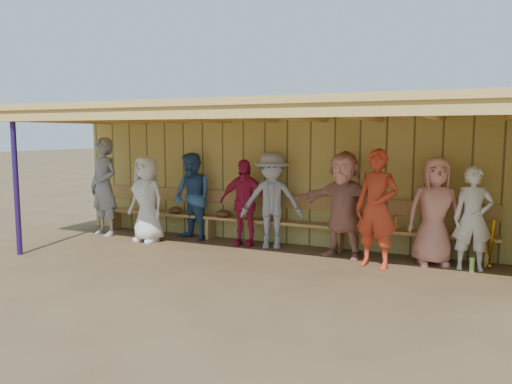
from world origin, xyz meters
TOP-DOWN VIEW (x-y plane):
  - ground at (0.00, 0.00)m, footprint 90.00×90.00m
  - player_a at (-3.39, 0.48)m, footprint 0.81×0.63m
  - player_b at (-2.24, 0.33)m, footprint 0.86×0.63m
  - player_c at (-1.53, 0.81)m, footprint 0.98×0.87m
  - player_d at (-0.45, 0.81)m, footprint 0.95×0.47m
  - player_e at (0.10, 0.81)m, footprint 1.25×0.95m
  - player_f at (1.43, 0.66)m, footprint 1.70×0.81m
  - player_g at (2.05, 0.26)m, footprint 0.74×0.58m
  - player_h at (2.84, 0.77)m, footprint 0.95×0.77m
  - player_extra at (3.39, 0.70)m, footprint 0.61×0.44m
  - dugout_structure at (0.39, 0.69)m, footprint 8.80×3.20m
  - bench at (0.00, 1.12)m, footprint 7.60×0.34m
  - dugout_equipment at (-0.92, 0.99)m, footprint 6.54×0.62m

SIDE VIEW (x-z plane):
  - ground at x=0.00m, z-range 0.00..0.00m
  - dugout_equipment at x=-0.92m, z-range 0.09..0.89m
  - bench at x=0.00m, z-range 0.06..0.99m
  - player_extra at x=3.39m, z-range 0.00..1.56m
  - player_d at x=-0.45m, z-range 0.00..1.57m
  - player_b at x=-2.24m, z-range 0.00..1.62m
  - player_c at x=-1.53m, z-range 0.00..1.68m
  - player_h at x=2.84m, z-range 0.00..1.68m
  - player_e at x=0.10m, z-range 0.00..1.72m
  - player_f at x=1.43m, z-range 0.00..1.76m
  - player_g at x=2.05m, z-range 0.00..1.82m
  - player_a at x=-3.39m, z-range 0.00..1.96m
  - dugout_structure at x=0.39m, z-range 0.44..2.94m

